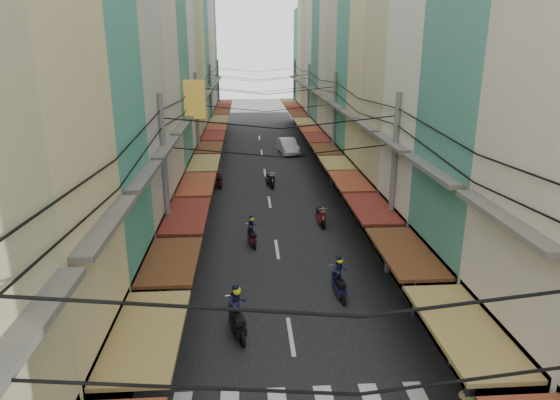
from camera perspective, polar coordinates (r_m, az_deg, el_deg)
name	(u,v)px	position (r m, az deg, el deg)	size (l,w,h in m)	color
ground	(286,308)	(20.32, 0.73, -12.29)	(160.00, 160.00, 0.00)	slate
road	(266,179)	(38.94, -1.63, 2.41)	(10.00, 80.00, 0.02)	black
sidewalk_left	(182,180)	(39.24, -11.17, 2.23)	(3.00, 80.00, 0.06)	gray
sidewalk_right	(348,177)	(39.71, 7.79, 2.58)	(3.00, 80.00, 0.06)	gray
building_row_left	(144,49)	(34.77, -15.25, 16.33)	(7.80, 67.67, 23.70)	silver
building_row_right	(385,54)	(35.31, 11.95, 15.97)	(7.80, 68.98, 22.59)	teal
utility_poles	(268,100)	(32.82, -1.37, 11.30)	(10.20, 66.13, 8.20)	slate
white_car	(288,153)	(48.35, 0.88, 5.36)	(5.05, 1.98, 1.78)	silver
bicycle	(419,271)	(24.23, 15.60, -7.83)	(0.62, 1.64, 1.13)	black
moving_scooters	(272,241)	(25.33, -0.87, -4.69)	(6.62, 21.72, 2.00)	black
parked_scooters	(396,339)	(18.04, 13.09, -15.19)	(12.79, 15.90, 1.01)	black
pedestrians	(195,251)	(23.15, -9.69, -5.78)	(11.69, 21.32, 2.24)	#2A212C
market_umbrella	(551,364)	(15.29, 28.52, -16.19)	(2.30, 2.30, 2.42)	#B2B2B7
traffic_sign	(416,263)	(19.38, 15.33, -6.95)	(0.10, 0.68, 3.10)	slate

